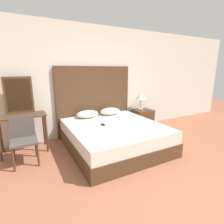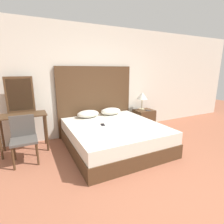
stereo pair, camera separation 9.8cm
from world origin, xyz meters
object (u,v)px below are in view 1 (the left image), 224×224
object	(u,v)px
nightstand	(142,119)
vanity_desk	(22,122)
phone_on_bed	(103,125)
bed	(114,136)
phone_on_nightstand	(147,110)
chair	(24,137)
table_lamp	(141,96)

from	to	relation	value
nightstand	vanity_desk	distance (m)	3.06
phone_on_bed	nightstand	bearing A→B (deg)	22.68
phone_on_bed	vanity_desk	size ratio (longest dim) A/B	0.18
bed	nightstand	world-z (taller)	nightstand
phone_on_nightstand	vanity_desk	bearing A→B (deg)	178.92
nightstand	phone_on_bed	bearing A→B (deg)	-157.32
chair	vanity_desk	bearing A→B (deg)	89.16
nightstand	table_lamp	bearing A→B (deg)	104.41
nightstand	bed	bearing A→B (deg)	-151.10
vanity_desk	chair	bearing A→B (deg)	-90.84
table_lamp	chair	world-z (taller)	table_lamp
phone_on_nightstand	chair	xyz separation A→B (m)	(-3.08, -0.39, -0.07)
nightstand	chair	size ratio (longest dim) A/B	0.65
phone_on_bed	vanity_desk	bearing A→B (deg)	158.14
table_lamp	vanity_desk	world-z (taller)	table_lamp
chair	nightstand	bearing A→B (deg)	9.27
table_lamp	vanity_desk	distance (m)	3.03
table_lamp	bed	bearing A→B (deg)	-147.85
vanity_desk	phone_on_bed	bearing A→B (deg)	-21.86
bed	phone_on_nightstand	size ratio (longest dim) A/B	12.33
phone_on_bed	chair	bearing A→B (deg)	174.23
phone_on_bed	phone_on_nightstand	size ratio (longest dim) A/B	0.98
table_lamp	chair	bearing A→B (deg)	-169.06
phone_on_nightstand	phone_on_bed	bearing A→B (deg)	-161.31
nightstand	table_lamp	size ratio (longest dim) A/B	1.14
chair	phone_on_bed	bearing A→B (deg)	-5.77
phone_on_bed	table_lamp	xyz separation A→B (m)	(1.53, 0.73, 0.40)
phone_on_bed	vanity_desk	distance (m)	1.60
phone_on_nightstand	chair	distance (m)	3.11
vanity_desk	chair	xyz separation A→B (m)	(-0.01, -0.45, -0.15)
table_lamp	phone_on_nightstand	xyz separation A→B (m)	(0.06, -0.20, -0.37)
bed	chair	bearing A→B (deg)	172.29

